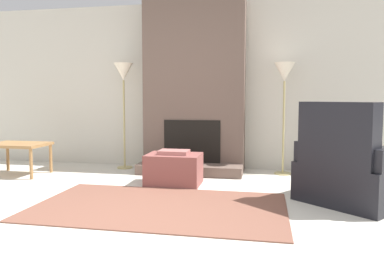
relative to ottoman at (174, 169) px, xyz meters
The scene contains 9 objects.
ground_plane 1.69m from the ottoman, 87.54° to the right, with size 24.00×24.00×0.00m, color beige.
wall_back 1.68m from the ottoman, 86.75° to the left, with size 8.19×0.06×2.60m, color beige.
fireplace 1.45m from the ottoman, 85.96° to the left, with size 1.53×0.79×2.60m.
ottoman is the anchor object (origin of this frame).
armchair 2.07m from the ottoman, 13.99° to the right, with size 1.26×1.25×1.07m.
side_table 2.36m from the ottoman, behind, with size 0.80×0.56×0.46m.
floor_lamp_left 1.84m from the ottoman, 137.87° to the left, with size 0.30×0.30×1.65m.
floor_lamp_right 2.06m from the ottoman, 33.61° to the left, with size 0.30×0.30×1.61m.
area_rug 1.03m from the ottoman, 84.72° to the right, with size 2.55×1.49×0.01m, color brown.
Camera 1 is at (1.06, -2.94, 1.12)m, focal length 35.00 mm.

